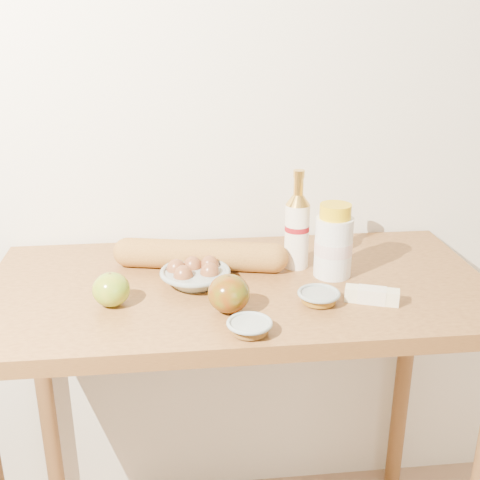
% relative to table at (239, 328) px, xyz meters
% --- Properties ---
extents(back_wall, '(3.50, 0.02, 2.60)m').
position_rel_table_xyz_m(back_wall, '(0.00, 0.33, 0.52)').
color(back_wall, white).
rests_on(back_wall, ground).
extents(table, '(1.20, 0.60, 0.90)m').
position_rel_table_xyz_m(table, '(0.00, 0.00, 0.00)').
color(table, '#9A6531').
rests_on(table, ground).
extents(bourbon_bottle, '(0.08, 0.08, 0.25)m').
position_rel_table_xyz_m(bourbon_bottle, '(0.15, 0.08, 0.23)').
color(bourbon_bottle, '#F1E4CC').
rests_on(bourbon_bottle, table).
extents(cream_bottle, '(0.12, 0.12, 0.18)m').
position_rel_table_xyz_m(cream_bottle, '(0.23, 0.02, 0.21)').
color(cream_bottle, white).
rests_on(cream_bottle, table).
extents(egg_bowl, '(0.19, 0.19, 0.06)m').
position_rel_table_xyz_m(egg_bowl, '(-0.10, 0.00, 0.15)').
color(egg_bowl, gray).
rests_on(egg_bowl, table).
extents(baguette, '(0.45, 0.17, 0.07)m').
position_rel_table_xyz_m(baguette, '(-0.09, 0.09, 0.16)').
color(baguette, '#B98038').
rests_on(baguette, table).
extents(apple_yellowgreen, '(0.10, 0.10, 0.08)m').
position_rel_table_xyz_m(apple_yellowgreen, '(-0.29, -0.09, 0.16)').
color(apple_yellowgreen, '#A59B21').
rests_on(apple_yellowgreen, table).
extents(apple_redgreen_right, '(0.10, 0.10, 0.08)m').
position_rel_table_xyz_m(apple_redgreen_right, '(-0.04, -0.14, 0.17)').
color(apple_redgreen_right, maroon).
rests_on(apple_redgreen_right, table).
extents(sugar_bowl, '(0.10, 0.10, 0.03)m').
position_rel_table_xyz_m(sugar_bowl, '(-0.00, -0.24, 0.14)').
color(sugar_bowl, '#919F9A').
rests_on(sugar_bowl, table).
extents(syrup_bowl, '(0.12, 0.12, 0.03)m').
position_rel_table_xyz_m(syrup_bowl, '(0.17, -0.13, 0.14)').
color(syrup_bowl, gray).
rests_on(syrup_bowl, table).
extents(butter_stick, '(0.12, 0.07, 0.03)m').
position_rel_table_xyz_m(butter_stick, '(0.28, -0.14, 0.14)').
color(butter_stick, beige).
rests_on(butter_stick, table).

